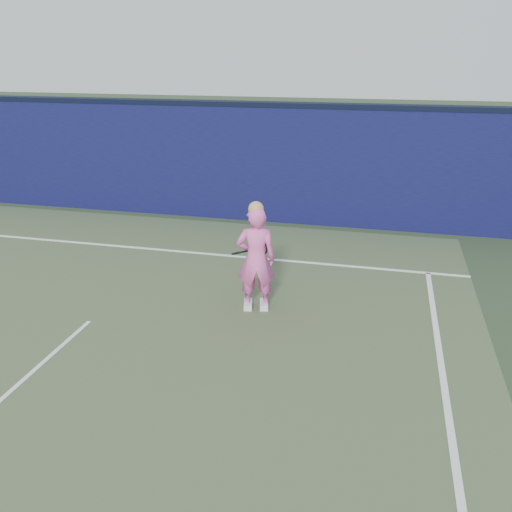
# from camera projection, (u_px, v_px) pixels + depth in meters

# --- Properties ---
(ground) EXTENTS (80.00, 80.00, 0.00)m
(ground) POSITION_uv_depth(u_px,v_px,m) (49.00, 358.00, 6.82)
(ground) COLOR #30452A
(ground) RESTS_ON ground
(backstop_wall) EXTENTS (24.00, 0.40, 2.50)m
(backstop_wall) POSITION_uv_depth(u_px,v_px,m) (208.00, 162.00, 12.27)
(backstop_wall) COLOR #0D0D3B
(backstop_wall) RESTS_ON ground
(wall_cap) EXTENTS (24.00, 0.42, 0.10)m
(wall_cap) POSITION_uv_depth(u_px,v_px,m) (206.00, 103.00, 11.81)
(wall_cap) COLOR black
(wall_cap) RESTS_ON backstop_wall
(player) EXTENTS (0.64, 0.49, 1.65)m
(player) POSITION_uv_depth(u_px,v_px,m) (256.00, 259.00, 7.87)
(player) COLOR #F860BB
(player) RESTS_ON ground
(racket) EXTENTS (0.57, 0.15, 0.30)m
(racket) POSITION_uv_depth(u_px,v_px,m) (256.00, 250.00, 8.27)
(racket) COLOR black
(racket) RESTS_ON ground
(court_lines) EXTENTS (11.00, 12.04, 0.01)m
(court_lines) POSITION_uv_depth(u_px,v_px,m) (33.00, 372.00, 6.51)
(court_lines) COLOR white
(court_lines) RESTS_ON court_surface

